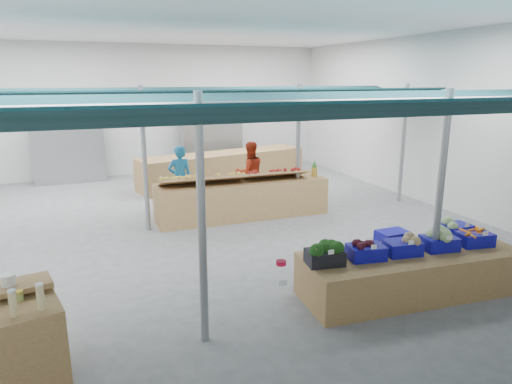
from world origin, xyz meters
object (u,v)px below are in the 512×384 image
veg_counter (411,273)px  vendor_right (250,173)px  vendor_left (180,178)px  fruit_counter (243,199)px  crate_stack (392,248)px

veg_counter → vendor_right: (-0.40, 5.66, 0.47)m
vendor_left → vendor_right: bearing=-179.0°
veg_counter → vendor_left: (-2.20, 5.66, 0.47)m
veg_counter → vendor_right: size_ratio=2.08×
veg_counter → vendor_left: vendor_left is taller
veg_counter → fruit_counter: (-1.00, 4.56, 0.10)m
crate_stack → vendor_right: vendor_right is taller
veg_counter → vendor_right: 5.69m
vendor_left → fruit_counter: bearing=138.5°
crate_stack → vendor_left: (-2.59, 4.72, 0.48)m
crate_stack → fruit_counter: bearing=111.0°
veg_counter → vendor_left: bearing=115.7°
fruit_counter → vendor_left: 1.67m
fruit_counter → crate_stack: size_ratio=6.31×
fruit_counter → vendor_right: vendor_right is taller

